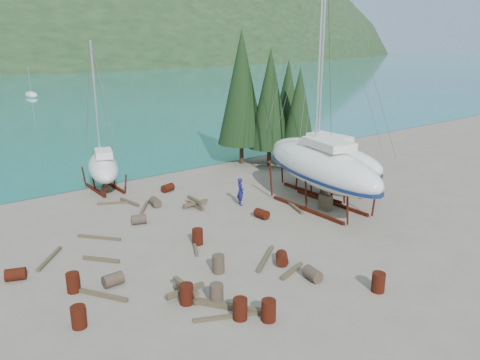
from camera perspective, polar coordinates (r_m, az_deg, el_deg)
ground at (r=25.00m, az=-0.16°, el=-8.23°), size 600.00×600.00×0.00m
far_house_right at (r=212.73m, az=-26.31°, el=12.88°), size 6.60×5.60×5.60m
cypress_near_right at (r=40.18m, az=3.68°, el=9.83°), size 3.60×3.60×10.00m
cypress_mid_right at (r=39.85m, az=7.22°, el=8.41°), size 3.06×3.06×8.50m
cypress_back_left at (r=40.68m, az=0.20°, el=11.18°), size 4.14×4.14×11.50m
cypress_far_right at (r=42.99m, az=5.84°, el=9.44°), size 3.24×3.24×9.00m
moored_boat_mid at (r=101.39m, az=-24.09°, el=9.44°), size 2.00×5.00×6.05m
large_sailboat_near at (r=30.35m, az=9.86°, el=1.75°), size 5.58×11.66×17.68m
large_sailboat_far at (r=33.75m, az=10.10°, el=2.81°), size 2.94×10.06×15.92m
small_sailboat_shore at (r=35.32m, az=-16.35°, el=1.56°), size 3.97×6.92×10.56m
worker at (r=30.95m, az=0.05°, el=-1.41°), size 0.63×0.78×1.87m
drum_0 at (r=19.47m, az=-19.06°, el=-15.49°), size 0.58×0.58×0.88m
drum_1 at (r=22.00m, az=8.83°, el=-11.25°), size 0.70×0.95×0.58m
drum_2 at (r=24.01m, az=-25.68°, el=-10.32°), size 1.03×0.86×0.58m
drum_3 at (r=18.89m, az=3.51°, el=-15.59°), size 0.58×0.58×0.88m
drum_4 at (r=34.25m, az=-8.79°, el=-0.95°), size 1.01×0.81×0.58m
drum_5 at (r=22.34m, az=-2.65°, el=-10.17°), size 0.58×0.58×0.88m
drum_6 at (r=28.85m, az=2.66°, el=-4.14°), size 0.68×0.94×0.58m
drum_7 at (r=21.62m, az=16.51°, el=-11.86°), size 0.58×0.58×0.88m
drum_8 at (r=21.98m, az=-19.67°, el=-11.68°), size 0.58×0.58×0.88m
drum_9 at (r=28.59m, az=-12.21°, el=-4.72°), size 1.03×0.85×0.58m
drum_10 at (r=18.95m, az=0.02°, el=-15.44°), size 0.58×0.58×0.88m
drum_11 at (r=31.37m, az=-10.28°, el=-2.67°), size 0.68×0.94×0.58m
drum_12 at (r=23.26m, az=5.14°, el=-9.50°), size 1.00×1.05×0.58m
drum_13 at (r=20.03m, az=-6.55°, el=-13.64°), size 0.58×0.58×0.88m
drum_14 at (r=25.31m, az=-5.19°, el=-6.89°), size 0.58×0.58×0.88m
drum_15 at (r=22.02m, az=-15.21°, el=-11.64°), size 0.90×0.61×0.58m
drum_16 at (r=19.94m, az=-2.88°, el=-13.71°), size 0.58×0.58×0.88m
timber_1 at (r=30.54m, az=6.81°, el=-3.44°), size 0.86×1.92×0.19m
timber_3 at (r=19.20m, az=-1.23°, el=-16.26°), size 2.74×1.34×0.15m
timber_4 at (r=24.51m, az=-16.56°, el=-9.27°), size 1.38×1.63×0.17m
timber_5 at (r=23.67m, az=3.15°, el=-9.54°), size 2.47×1.85×0.16m
timber_6 at (r=32.32m, az=-13.31°, el=-2.64°), size 0.54×1.99×0.19m
timber_7 at (r=22.57m, az=6.36°, el=-10.97°), size 1.81×0.71×0.17m
timber_9 at (r=32.47m, az=-15.12°, el=-2.73°), size 2.01×1.11×0.15m
timber_10 at (r=31.18m, az=-11.56°, el=-3.27°), size 1.58×2.04×0.16m
timber_11 at (r=25.03m, az=-5.51°, el=-8.08°), size 1.12×2.03×0.15m
timber_12 at (r=21.34m, az=-16.33°, el=-13.33°), size 1.43×2.11×0.17m
timber_15 at (r=27.14m, az=-16.80°, el=-6.74°), size 1.76×2.05×0.15m
timber_16 at (r=19.70m, az=-1.04°, el=-15.20°), size 1.93×2.59×0.23m
timber_17 at (r=25.47m, az=-22.19°, el=-8.86°), size 1.79×2.09×0.16m
timber_pile_fore at (r=20.58m, az=-6.65°, el=-13.22°), size 1.80×1.80×0.60m
timber_pile_aft at (r=30.79m, az=-5.43°, el=-2.82°), size 1.80×1.80×0.60m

